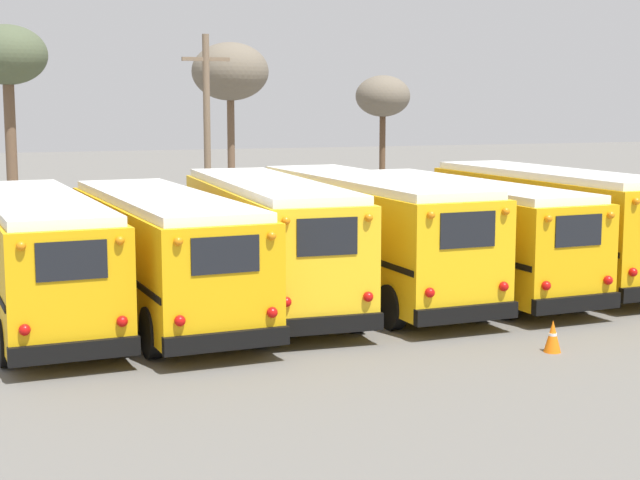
{
  "coord_description": "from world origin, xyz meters",
  "views": [
    {
      "loc": [
        -8.7,
        -23.18,
        5.18
      ],
      "look_at": [
        0.0,
        0.47,
        1.59
      ],
      "focal_mm": 55.0,
      "sensor_mm": 36.0,
      "label": 1
    }
  ],
  "objects_px": {
    "school_bus_3": "(368,231)",
    "school_bus_0": "(38,254)",
    "school_bus_1": "(162,250)",
    "utility_pole": "(207,133)",
    "school_bus_2": "(268,237)",
    "traffic_cone": "(553,336)",
    "school_bus_4": "(460,229)",
    "bare_tree_3": "(383,98)",
    "bare_tree_2": "(230,73)",
    "bare_tree_0": "(7,61)",
    "school_bus_5": "(549,221)"
  },
  "relations": [
    {
      "from": "school_bus_0",
      "to": "school_bus_4",
      "type": "height_order",
      "value": "school_bus_0"
    },
    {
      "from": "school_bus_2",
      "to": "bare_tree_2",
      "type": "height_order",
      "value": "bare_tree_2"
    },
    {
      "from": "bare_tree_2",
      "to": "school_bus_3",
      "type": "bearing_deg",
      "value": -93.78
    },
    {
      "from": "school_bus_3",
      "to": "traffic_cone",
      "type": "height_order",
      "value": "school_bus_3"
    },
    {
      "from": "school_bus_3",
      "to": "utility_pole",
      "type": "distance_m",
      "value": 12.38
    },
    {
      "from": "school_bus_1",
      "to": "school_bus_2",
      "type": "distance_m",
      "value": 2.91
    },
    {
      "from": "school_bus_5",
      "to": "utility_pole",
      "type": "bearing_deg",
      "value": 120.41
    },
    {
      "from": "bare_tree_2",
      "to": "school_bus_1",
      "type": "bearing_deg",
      "value": -109.72
    },
    {
      "from": "school_bus_1",
      "to": "bare_tree_3",
      "type": "relative_size",
      "value": 1.58
    },
    {
      "from": "school_bus_2",
      "to": "school_bus_5",
      "type": "height_order",
      "value": "school_bus_5"
    },
    {
      "from": "school_bus_0",
      "to": "bare_tree_3",
      "type": "bearing_deg",
      "value": 49.19
    },
    {
      "from": "school_bus_2",
      "to": "utility_pole",
      "type": "distance_m",
      "value": 12.55
    },
    {
      "from": "school_bus_1",
      "to": "bare_tree_3",
      "type": "bearing_deg",
      "value": 54.6
    },
    {
      "from": "school_bus_1",
      "to": "utility_pole",
      "type": "bearing_deg",
      "value": 71.68
    },
    {
      "from": "school_bus_2",
      "to": "school_bus_3",
      "type": "distance_m",
      "value": 2.85
    },
    {
      "from": "school_bus_3",
      "to": "school_bus_0",
      "type": "bearing_deg",
      "value": -177.61
    },
    {
      "from": "school_bus_1",
      "to": "bare_tree_2",
      "type": "bearing_deg",
      "value": 70.28
    },
    {
      "from": "utility_pole",
      "to": "bare_tree_0",
      "type": "distance_m",
      "value": 7.47
    },
    {
      "from": "bare_tree_2",
      "to": "bare_tree_3",
      "type": "xyz_separation_m",
      "value": [
        8.23,
        2.05,
        -1.06
      ]
    },
    {
      "from": "school_bus_3",
      "to": "utility_pole",
      "type": "relative_size",
      "value": 1.38
    },
    {
      "from": "utility_pole",
      "to": "school_bus_0",
      "type": "bearing_deg",
      "value": -119.76
    },
    {
      "from": "school_bus_3",
      "to": "school_bus_4",
      "type": "xyz_separation_m",
      "value": [
        2.84,
        0.12,
        -0.11
      ]
    },
    {
      "from": "bare_tree_2",
      "to": "traffic_cone",
      "type": "height_order",
      "value": "bare_tree_2"
    },
    {
      "from": "school_bus_3",
      "to": "school_bus_5",
      "type": "height_order",
      "value": "school_bus_5"
    },
    {
      "from": "school_bus_1",
      "to": "school_bus_3",
      "type": "relative_size",
      "value": 0.96
    },
    {
      "from": "school_bus_0",
      "to": "school_bus_1",
      "type": "relative_size",
      "value": 1.02
    },
    {
      "from": "school_bus_5",
      "to": "traffic_cone",
      "type": "relative_size",
      "value": 14.0
    },
    {
      "from": "bare_tree_0",
      "to": "traffic_cone",
      "type": "distance_m",
      "value": 22.65
    },
    {
      "from": "bare_tree_3",
      "to": "traffic_cone",
      "type": "distance_m",
      "value": 28.96
    },
    {
      "from": "bare_tree_2",
      "to": "bare_tree_3",
      "type": "height_order",
      "value": "bare_tree_2"
    },
    {
      "from": "bare_tree_0",
      "to": "school_bus_4",
      "type": "bearing_deg",
      "value": -48.09
    },
    {
      "from": "school_bus_4",
      "to": "bare_tree_3",
      "type": "height_order",
      "value": "bare_tree_3"
    },
    {
      "from": "school_bus_1",
      "to": "utility_pole",
      "type": "relative_size",
      "value": 1.33
    },
    {
      "from": "school_bus_2",
      "to": "utility_pole",
      "type": "height_order",
      "value": "utility_pole"
    },
    {
      "from": "school_bus_1",
      "to": "bare_tree_2",
      "type": "distance_m",
      "value": 20.96
    },
    {
      "from": "school_bus_3",
      "to": "school_bus_5",
      "type": "bearing_deg",
      "value": 0.38
    },
    {
      "from": "school_bus_0",
      "to": "bare_tree_3",
      "type": "distance_m",
      "value": 27.72
    },
    {
      "from": "school_bus_2",
      "to": "traffic_cone",
      "type": "height_order",
      "value": "school_bus_2"
    },
    {
      "from": "school_bus_2",
      "to": "school_bus_3",
      "type": "xyz_separation_m",
      "value": [
        2.84,
        0.17,
        0.01
      ]
    },
    {
      "from": "school_bus_0",
      "to": "school_bus_3",
      "type": "relative_size",
      "value": 0.98
    },
    {
      "from": "bare_tree_2",
      "to": "traffic_cone",
      "type": "relative_size",
      "value": 11.4
    },
    {
      "from": "bare_tree_0",
      "to": "bare_tree_2",
      "type": "bearing_deg",
      "value": 30.97
    },
    {
      "from": "school_bus_1",
      "to": "traffic_cone",
      "type": "height_order",
      "value": "school_bus_1"
    },
    {
      "from": "school_bus_4",
      "to": "bare_tree_3",
      "type": "distance_m",
      "value": 21.68
    },
    {
      "from": "bare_tree_0",
      "to": "school_bus_5",
      "type": "bearing_deg",
      "value": -41.84
    },
    {
      "from": "school_bus_2",
      "to": "bare_tree_0",
      "type": "xyz_separation_m",
      "value": [
        -5.55,
        12.8,
        4.84
      ]
    },
    {
      "from": "utility_pole",
      "to": "school_bus_2",
      "type": "bearing_deg",
      "value": -96.71
    },
    {
      "from": "school_bus_0",
      "to": "utility_pole",
      "type": "relative_size",
      "value": 1.36
    },
    {
      "from": "school_bus_3",
      "to": "utility_pole",
      "type": "xyz_separation_m",
      "value": [
        -1.4,
        12.09,
        2.25
      ]
    },
    {
      "from": "school_bus_2",
      "to": "traffic_cone",
      "type": "distance_m",
      "value": 8.0
    }
  ]
}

